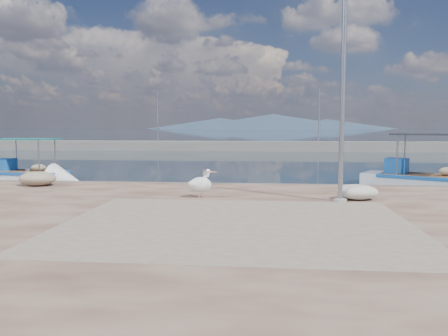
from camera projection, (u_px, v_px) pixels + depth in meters
ground at (213, 218)px, 14.42m from camera, size 1400.00×1400.00×0.00m
quay at (174, 269)px, 8.45m from camera, size 44.00×22.00×0.50m
quay_patch at (237, 224)px, 11.30m from camera, size 9.00×7.00×0.01m
breakwater at (253, 146)px, 53.99m from camera, size 120.00×2.20×7.50m
mountains at (269, 122)px, 657.04m from camera, size 370.00×280.00×22.00m
boat_left at (27, 177)px, 24.20m from camera, size 5.92×2.63×2.75m
boat_right at (429, 183)px, 21.46m from camera, size 6.74×5.05×3.14m
pelican at (201, 184)px, 15.41m from camera, size 1.06×0.76×1.02m
lamp_post at (342, 102)px, 14.35m from camera, size 0.44×0.96×7.00m
bollard_near at (205, 176)px, 18.97m from camera, size 0.22×0.22×0.66m
bollard_far at (28, 176)px, 18.96m from camera, size 0.23×0.23×0.69m
potted_plant at (198, 186)px, 17.02m from camera, size 0.44×0.41×0.41m
net_pile_b at (38, 178)px, 18.58m from camera, size 1.57×1.22×0.61m
net_pile_d at (357, 192)px, 15.01m from camera, size 1.41×1.06×0.53m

